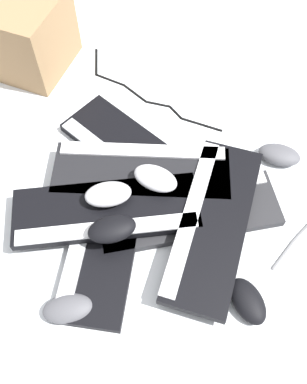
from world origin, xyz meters
TOP-DOWN VIEW (x-y plane):
  - ground_plane at (0.00, 0.00)m, footprint 3.20×3.20m
  - keyboard_0 at (0.15, 0.04)m, footprint 0.45×0.36m
  - keyboard_1 at (-0.06, 0.16)m, footprint 0.46×0.31m
  - keyboard_2 at (-0.05, -0.05)m, footprint 0.18×0.45m
  - keyboard_3 at (-0.01, 0.15)m, footprint 0.21×0.46m
  - keyboard_4 at (0.08, 0.04)m, footprint 0.27×0.46m
  - keyboard_5 at (-0.10, -0.09)m, footprint 0.45×0.36m
  - mouse_0 at (-0.21, 0.28)m, footprint 0.08×0.12m
  - mouse_1 at (0.03, 0.02)m, footprint 0.12×0.13m
  - mouse_2 at (0.01, 0.14)m, footprint 0.08×0.12m
  - mouse_3 at (-0.30, -0.11)m, footprint 0.12×0.08m
  - mouse_5 at (0.05, -0.33)m, footprint 0.11×0.13m
  - mouse_6 at (-0.08, 0.15)m, footprint 0.07×0.11m
  - cable_1 at (0.36, -0.04)m, footprint 0.42×0.30m
  - cardboard_box at (0.58, 0.26)m, footprint 0.32×0.32m

SIDE VIEW (x-z plane):
  - ground_plane at x=0.00m, z-range 0.00..0.00m
  - cable_1 at x=0.36m, z-range 0.00..0.01m
  - keyboard_0 at x=0.15m, z-range 0.00..0.03m
  - keyboard_1 at x=-0.06m, z-range 0.00..0.03m
  - keyboard_2 at x=-0.05m, z-range 0.00..0.03m
  - mouse_0 at x=-0.21m, z-range 0.00..0.04m
  - mouse_3 at x=-0.30m, z-range 0.00..0.04m
  - mouse_5 at x=0.05m, z-range 0.00..0.04m
  - keyboard_3 at x=-0.01m, z-range 0.03..0.06m
  - keyboard_4 at x=0.08m, z-range 0.03..0.06m
  - keyboard_5 at x=-0.10m, z-range 0.03..0.06m
  - mouse_1 at x=0.03m, z-range 0.06..0.10m
  - mouse_2 at x=0.01m, z-range 0.06..0.10m
  - mouse_6 at x=-0.08m, z-range 0.06..0.10m
  - cardboard_box at x=0.58m, z-range 0.00..0.21m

